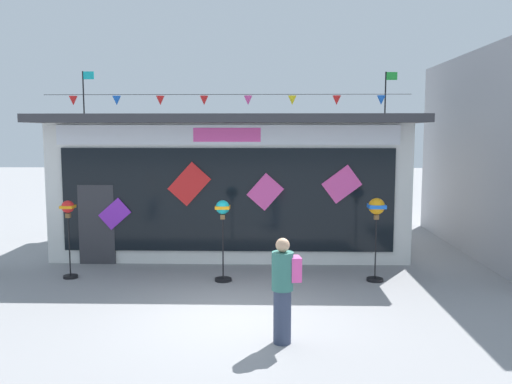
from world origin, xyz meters
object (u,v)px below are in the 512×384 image
Objects in this scene: wind_spinner_center_left at (376,216)px; wind_spinner_far_left at (68,221)px; person_mid_plaza at (284,288)px; kite_shop_building at (234,181)px; wind_spinner_left at (223,222)px.

wind_spinner_far_left is at bearing 179.44° from wind_spinner_center_left.
wind_spinner_center_left is 4.19m from person_mid_plaza.
kite_shop_building is 7.38m from person_mid_plaza.
wind_spinner_center_left is at bearing -47.00° from kite_shop_building.
person_mid_plaza is (-2.13, -3.56, -0.58)m from wind_spinner_center_left.
kite_shop_building is 5.03m from wind_spinner_far_left.
person_mid_plaza is (4.75, -3.62, -0.43)m from wind_spinner_far_left.
kite_shop_building is at bearing 133.00° from wind_spinner_center_left.
wind_spinner_far_left is (-3.49, -3.58, -0.57)m from kite_shop_building.
kite_shop_building is at bearing 179.93° from person_mid_plaza.
person_mid_plaza is at bearing -70.11° from wind_spinner_left.
wind_spinner_left is 0.97× the size of wind_spinner_center_left.
wind_spinner_left reaches higher than wind_spinner_far_left.
person_mid_plaza is at bearing -80.01° from kite_shop_building.
kite_shop_building reaches higher than wind_spinner_left.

